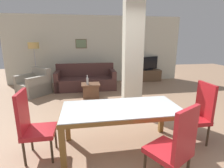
# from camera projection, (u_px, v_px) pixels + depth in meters

# --- Properties ---
(ground_plane) EXTENTS (18.00, 18.00, 0.00)m
(ground_plane) POSITION_uv_depth(u_px,v_px,m) (121.00, 148.00, 2.96)
(ground_plane) COLOR #A17D60
(back_wall) EXTENTS (7.20, 0.09, 2.70)m
(back_wall) POSITION_uv_depth(u_px,v_px,m) (96.00, 50.00, 7.24)
(back_wall) COLOR beige
(back_wall) RESTS_ON ground_plane
(divider_pillar) EXTENTS (0.46, 0.32, 2.70)m
(divider_pillar) POSITION_uv_depth(u_px,v_px,m) (133.00, 57.00, 4.30)
(divider_pillar) COLOR beige
(divider_pillar) RESTS_ON ground_plane
(dining_table) EXTENTS (1.88, 0.89, 0.74)m
(dining_table) POSITION_uv_depth(u_px,v_px,m) (121.00, 115.00, 2.81)
(dining_table) COLOR brown
(dining_table) RESTS_ON ground_plane
(dining_chair_head_right) EXTENTS (0.46, 0.46, 1.07)m
(dining_chair_head_right) POSITION_uv_depth(u_px,v_px,m) (198.00, 112.00, 3.04)
(dining_chair_head_right) COLOR red
(dining_chair_head_right) RESTS_ON ground_plane
(dining_chair_near_right) EXTENTS (0.62, 0.62, 1.07)m
(dining_chair_near_right) POSITION_uv_depth(u_px,v_px,m) (175.00, 145.00, 2.08)
(dining_chair_near_right) COLOR red
(dining_chair_near_right) RESTS_ON ground_plane
(dining_chair_head_left) EXTENTS (0.46, 0.46, 1.07)m
(dining_chair_head_left) POSITION_uv_depth(u_px,v_px,m) (32.00, 124.00, 2.60)
(dining_chair_head_left) COLOR #B51F28
(dining_chair_head_left) RESTS_ON ground_plane
(sofa) EXTENTS (2.13, 0.87, 0.90)m
(sofa) POSITION_uv_depth(u_px,v_px,m) (86.00, 81.00, 6.42)
(sofa) COLOR #4C2D2A
(sofa) RESTS_ON ground_plane
(armchair) EXTENTS (1.18, 1.18, 0.85)m
(armchair) POSITION_uv_depth(u_px,v_px,m) (35.00, 85.00, 5.78)
(armchair) COLOR gray
(armchair) RESTS_ON ground_plane
(coffee_table) EXTENTS (0.57, 0.46, 0.44)m
(coffee_table) POSITION_uv_depth(u_px,v_px,m) (91.00, 90.00, 5.47)
(coffee_table) COLOR brown
(coffee_table) RESTS_ON ground_plane
(bottle) EXTENTS (0.07, 0.07, 0.29)m
(bottle) POSITION_uv_depth(u_px,v_px,m) (87.00, 81.00, 5.31)
(bottle) COLOR #B2B7BC
(bottle) RESTS_ON coffee_table
(tv_stand) EXTENTS (1.10, 0.40, 0.49)m
(tv_stand) POSITION_uv_depth(u_px,v_px,m) (148.00, 75.00, 7.60)
(tv_stand) COLOR brown
(tv_stand) RESTS_ON ground_plane
(tv_screen) EXTENTS (0.96, 0.44, 0.56)m
(tv_screen) POSITION_uv_depth(u_px,v_px,m) (148.00, 64.00, 7.47)
(tv_screen) COLOR black
(tv_screen) RESTS_ON tv_stand
(floor_lamp) EXTENTS (0.38, 0.38, 1.67)m
(floor_lamp) POSITION_uv_depth(u_px,v_px,m) (34.00, 49.00, 6.33)
(floor_lamp) COLOR #B7B7BC
(floor_lamp) RESTS_ON ground_plane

